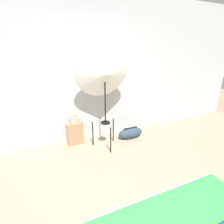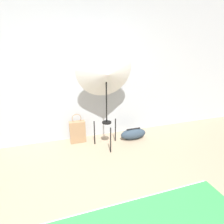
# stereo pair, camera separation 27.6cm
# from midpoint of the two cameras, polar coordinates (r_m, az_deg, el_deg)

# --- Properties ---
(wall_back) EXTENTS (8.00, 0.05, 2.60)m
(wall_back) POSITION_cam_midpoint_polar(r_m,az_deg,el_deg) (3.20, -16.13, 12.51)
(wall_back) COLOR #B7BCC1
(wall_back) RESTS_ON ground_plane
(photo_umbrella) EXTENTS (0.95, 0.47, 1.82)m
(photo_umbrella) POSITION_cam_midpoint_polar(r_m,az_deg,el_deg) (2.82, -5.26, 12.72)
(photo_umbrella) COLOR black
(photo_umbrella) RESTS_ON ground_plane
(tote_bag) EXTENTS (0.29, 0.12, 0.57)m
(tote_bag) POSITION_cam_midpoint_polar(r_m,az_deg,el_deg) (3.31, -14.32, -6.82)
(tote_bag) COLOR #9E7A56
(tote_bag) RESTS_ON ground_plane
(duffel_bag) EXTENTS (0.51, 0.21, 0.22)m
(duffel_bag) POSITION_cam_midpoint_polar(r_m,az_deg,el_deg) (3.47, 3.79, -6.89)
(duffel_bag) COLOR #2D3D4C
(duffel_bag) RESTS_ON ground_plane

